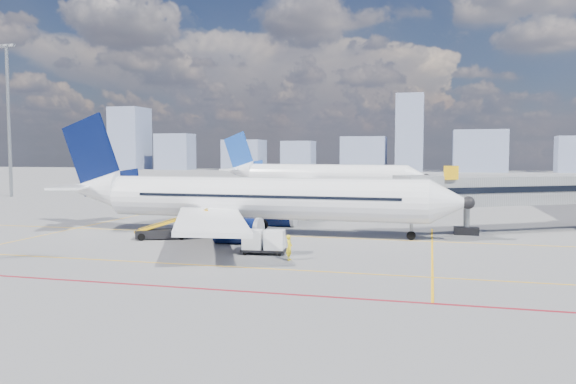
# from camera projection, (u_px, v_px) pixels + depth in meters

# --- Properties ---
(ground) EXTENTS (420.00, 420.00, 0.00)m
(ground) POSITION_uv_depth(u_px,v_px,m) (242.00, 250.00, 42.65)
(ground) COLOR slate
(ground) RESTS_ON ground
(apron_markings) EXTENTS (90.00, 35.12, 0.01)m
(apron_markings) POSITION_uv_depth(u_px,v_px,m) (216.00, 259.00, 39.02)
(apron_markings) COLOR #FFB40D
(apron_markings) RESTS_ON ground
(jet_bridge) EXTENTS (23.55, 15.78, 6.30)m
(jet_bridge) POSITION_uv_depth(u_px,v_px,m) (537.00, 192.00, 52.93)
(jet_bridge) COLOR gray
(jet_bridge) RESTS_ON ground
(floodlight_mast_nw) EXTENTS (3.20, 0.61, 25.45)m
(floodlight_mast_nw) POSITION_uv_depth(u_px,v_px,m) (9.00, 116.00, 93.94)
(floodlight_mast_nw) COLOR gray
(floodlight_mast_nw) RESTS_ON ground
(distant_skyline) EXTENTS (243.52, 15.26, 30.73)m
(distant_skyline) POSITION_uv_depth(u_px,v_px,m) (346.00, 147.00, 230.59)
(distant_skyline) COLOR #7682A3
(distant_skyline) RESTS_ON ground
(main_aircraft) EXTENTS (39.41, 34.34, 11.48)m
(main_aircraft) POSITION_uv_depth(u_px,v_px,m) (246.00, 199.00, 51.45)
(main_aircraft) COLOR white
(main_aircraft) RESTS_ON ground
(second_aircraft) EXTENTS (40.65, 35.13, 11.94)m
(second_aircraft) POSITION_uv_depth(u_px,v_px,m) (317.00, 175.00, 105.09)
(second_aircraft) COLOR white
(second_aircraft) RESTS_ON ground
(baggage_tug) EXTENTS (2.19, 1.49, 1.42)m
(baggage_tug) POSITION_uv_depth(u_px,v_px,m) (255.00, 241.00, 42.64)
(baggage_tug) COLOR white
(baggage_tug) RESTS_ON ground
(cargo_dolly) EXTENTS (3.37, 1.76, 1.78)m
(cargo_dolly) POSITION_uv_depth(u_px,v_px,m) (264.00, 241.00, 41.01)
(cargo_dolly) COLOR black
(cargo_dolly) RESTS_ON ground
(belt_loader) EXTENTS (6.25, 3.72, 2.56)m
(belt_loader) POSITION_uv_depth(u_px,v_px,m) (164.00, 231.00, 48.33)
(belt_loader) COLOR black
(belt_loader) RESTS_ON ground
(ramp_worker) EXTENTS (0.44, 0.65, 1.76)m
(ramp_worker) POSITION_uv_depth(u_px,v_px,m) (289.00, 248.00, 38.71)
(ramp_worker) COLOR yellow
(ramp_worker) RESTS_ON ground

